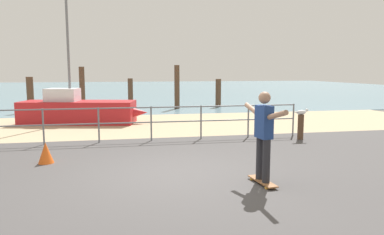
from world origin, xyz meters
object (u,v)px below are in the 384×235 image
(skateboard, at_px, (262,181))
(skateboarder, at_px, (264,131))
(bollard_short, at_px, (301,127))
(seagull, at_px, (302,112))
(traffic_cone, at_px, (46,153))
(sailboat, at_px, (82,111))

(skateboard, bearing_deg, skateboarder, 111.80)
(skateboard, xyz_separation_m, bollard_short, (2.81, 3.95, 0.32))
(skateboarder, relative_size, bollard_short, 2.12)
(skateboarder, bearing_deg, seagull, 54.47)
(bollard_short, bearing_deg, seagull, 6.42)
(traffic_cone, bearing_deg, skateboarder, -29.32)
(sailboat, height_order, skateboard, sailboat)
(traffic_cone, bearing_deg, seagull, 12.54)
(bollard_short, bearing_deg, traffic_cone, -167.45)
(skateboard, relative_size, skateboarder, 0.50)
(bollard_short, distance_m, seagull, 0.47)
(sailboat, distance_m, skateboarder, 9.67)
(sailboat, distance_m, traffic_cone, 6.39)
(skateboarder, bearing_deg, skateboard, -68.20)
(traffic_cone, bearing_deg, skateboard, -29.32)
(sailboat, distance_m, skateboard, 9.67)
(bollard_short, relative_size, seagull, 1.59)
(skateboard, bearing_deg, sailboat, 114.85)
(seagull, xyz_separation_m, traffic_cone, (-7.07, -1.57, -0.60))
(bollard_short, bearing_deg, skateboarder, -125.38)
(skateboard, height_order, bollard_short, bollard_short)
(sailboat, distance_m, seagull, 8.40)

